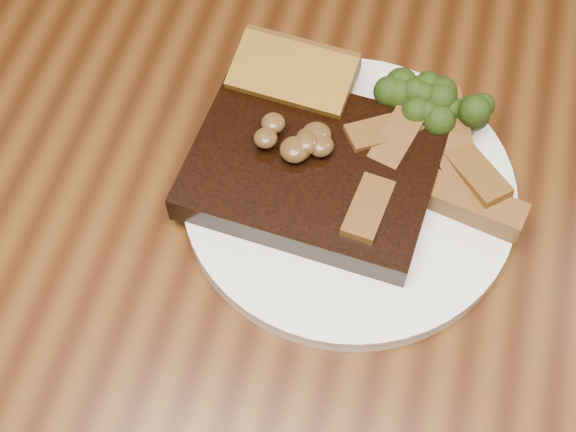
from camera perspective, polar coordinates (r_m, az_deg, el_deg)
name	(u,v)px	position (r m, az deg, el deg)	size (l,w,h in m)	color
dining_table	(297,292)	(0.71, 0.63, -5.44)	(1.60, 0.90, 0.75)	#48280E
chair_far	(518,5)	(1.16, 16.05, 14.23)	(0.48, 0.48, 0.92)	black
plate	(349,193)	(0.64, 4.34, 1.65)	(0.26, 0.26, 0.01)	white
steak	(313,169)	(0.63, 1.77, 3.34)	(0.19, 0.14, 0.03)	black
steak_bone	(293,243)	(0.60, 0.32, -1.91)	(0.14, 0.01, 0.02)	#B8A98F
mushroom_pile	(306,140)	(0.61, 1.32, 5.39)	(0.07, 0.07, 0.03)	#513619
garlic_bread	(292,92)	(0.68, 0.32, 8.81)	(0.10, 0.05, 0.02)	#885C18
potato_wedges	(436,186)	(0.63, 10.47, 2.11)	(0.13, 0.13, 0.02)	brown
broccoli_cluster	(428,108)	(0.66, 9.90, 7.59)	(0.07, 0.07, 0.04)	#21320B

